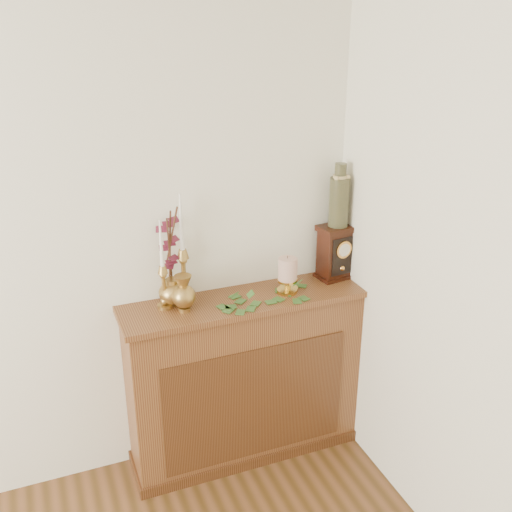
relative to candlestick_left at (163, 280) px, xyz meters
name	(u,v)px	position (x,y,z in m)	size (l,w,h in m)	color
console_shelf	(245,382)	(0.39, -0.04, -0.64)	(1.24, 0.34, 0.93)	brown
candlestick_left	(163,280)	(0.00, 0.00, 0.00)	(0.07, 0.07, 0.44)	#AC8045
candlestick_center	(183,266)	(0.11, 0.05, 0.03)	(0.09, 0.09, 0.54)	#AC8045
bud_vase	(184,294)	(0.08, -0.07, -0.05)	(0.11, 0.11, 0.18)	#AC8045
ginger_jar	(170,258)	(0.05, 0.06, 0.08)	(0.21, 0.22, 0.50)	#AC8045
pillar_candle_left	(289,273)	(0.62, -0.05, -0.05)	(0.10, 0.10, 0.19)	gold
pillar_candle_right	(287,273)	(0.61, -0.06, -0.04)	(0.10, 0.10, 0.20)	gold
ivy_garland	(260,298)	(0.45, -0.09, -0.13)	(0.45, 0.21, 0.08)	#356024
mantel_clock	(336,252)	(0.92, 0.01, 0.00)	(0.21, 0.16, 0.29)	black
ceramic_vase	(339,198)	(0.92, 0.02, 0.29)	(0.10, 0.10, 0.33)	#183127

